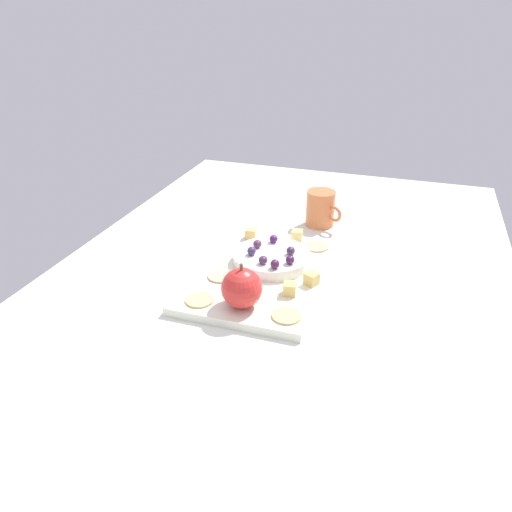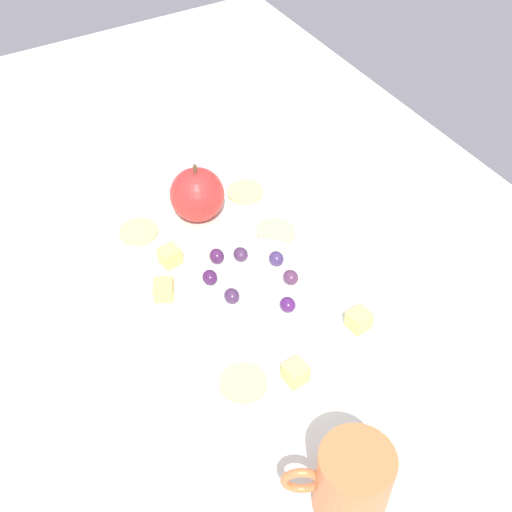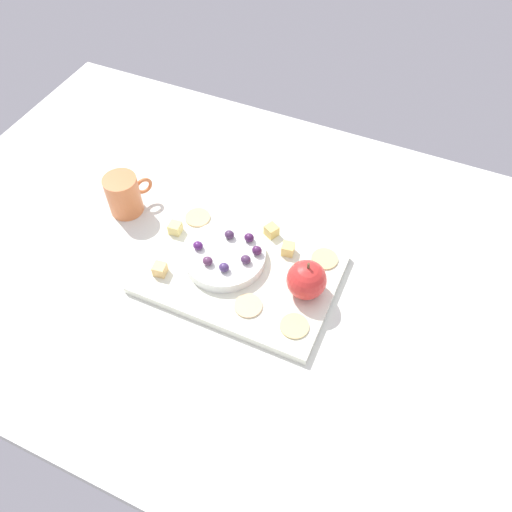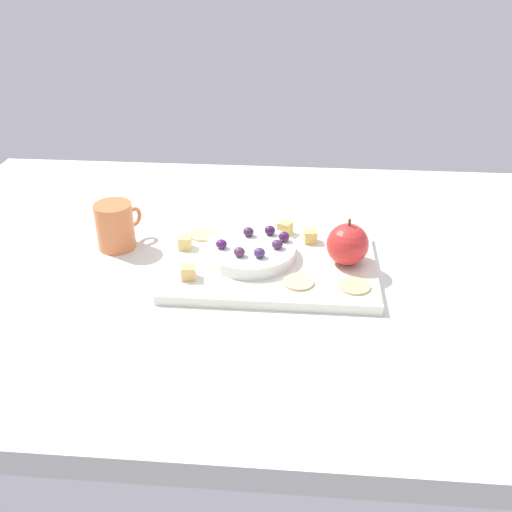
% 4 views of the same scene
% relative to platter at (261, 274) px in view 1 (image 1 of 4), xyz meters
% --- Properties ---
extents(table, '(1.47, 0.94, 0.04)m').
position_rel_platter_xyz_m(table, '(0.01, 0.03, -0.03)').
color(table, silver).
rests_on(table, ground).
extents(platter, '(0.37, 0.25, 0.02)m').
position_rel_platter_xyz_m(platter, '(0.00, 0.00, 0.00)').
color(platter, silver).
rests_on(platter, table).
extents(serving_dish, '(0.16, 0.16, 0.02)m').
position_rel_platter_xyz_m(serving_dish, '(-0.04, 0.01, 0.02)').
color(serving_dish, white).
rests_on(serving_dish, platter).
extents(apple_whole, '(0.07, 0.07, 0.07)m').
position_rel_platter_xyz_m(apple_whole, '(0.13, 0.01, 0.05)').
color(apple_whole, red).
rests_on(apple_whole, platter).
extents(apple_stem, '(0.01, 0.01, 0.01)m').
position_rel_platter_xyz_m(apple_stem, '(0.13, 0.01, 0.09)').
color(apple_stem, brown).
rests_on(apple_stem, apple_whole).
extents(cheese_cube_0, '(0.03, 0.03, 0.02)m').
position_rel_platter_xyz_m(cheese_cube_0, '(0.02, 0.11, 0.02)').
color(cheese_cube_0, '#E9C468').
rests_on(cheese_cube_0, platter).
extents(cheese_cube_1, '(0.03, 0.03, 0.02)m').
position_rel_platter_xyz_m(cheese_cube_1, '(-0.16, 0.04, 0.02)').
color(cheese_cube_1, '#E4CD74').
rests_on(cheese_cube_1, platter).
extents(cheese_cube_2, '(0.03, 0.03, 0.02)m').
position_rel_platter_xyz_m(cheese_cube_2, '(0.07, 0.08, 0.02)').
color(cheese_cube_2, '#E8D06D').
rests_on(cheese_cube_2, platter).
extents(cheese_cube_3, '(0.03, 0.03, 0.02)m').
position_rel_platter_xyz_m(cheese_cube_3, '(-0.14, -0.07, 0.02)').
color(cheese_cube_3, '#F4C371').
rests_on(cheese_cube_3, platter).
extents(cracker_0, '(0.05, 0.05, 0.00)m').
position_rel_platter_xyz_m(cracker_0, '(-0.14, 0.09, 0.01)').
color(cracker_0, '#D5B380').
rests_on(cracker_0, platter).
extents(cracker_1, '(0.05, 0.05, 0.00)m').
position_rel_platter_xyz_m(cracker_1, '(0.14, -0.07, 0.01)').
color(cracker_1, '#DFC47F').
rests_on(cracker_1, platter).
extents(cracker_2, '(0.05, 0.05, 0.00)m').
position_rel_platter_xyz_m(cracker_2, '(0.05, -0.07, 0.01)').
color(cracker_2, '#D8BA8B').
rests_on(cracker_2, platter).
extents(cracker_3, '(0.05, 0.05, 0.00)m').
position_rel_platter_xyz_m(cracker_3, '(0.14, 0.09, 0.01)').
color(cracker_3, '#E1BE7D').
rests_on(cracker_3, platter).
extents(grape_0, '(0.02, 0.02, 0.02)m').
position_rel_platter_xyz_m(grape_0, '(0.01, 0.01, 0.04)').
color(grape_0, '#492C4E').
rests_on(grape_0, serving_dish).
extents(grape_1, '(0.02, 0.02, 0.02)m').
position_rel_platter_xyz_m(grape_1, '(-0.05, -0.03, 0.04)').
color(grape_1, '#572F50').
rests_on(grape_1, serving_dish).
extents(grape_2, '(0.02, 0.02, 0.02)m').
position_rel_platter_xyz_m(grape_2, '(-0.05, 0.05, 0.04)').
color(grape_2, '#462A4D').
rests_on(grape_2, serving_dish).
extents(grape_3, '(0.02, 0.02, 0.02)m').
position_rel_platter_xyz_m(grape_3, '(-0.09, -0.00, 0.04)').
color(grape_3, '#4E1E61').
rests_on(grape_3, serving_dish).
extents(grape_4, '(0.02, 0.02, 0.02)m').
position_rel_platter_xyz_m(grape_4, '(-0.01, 0.06, 0.04)').
color(grape_4, '#451D4C').
rests_on(grape_4, serving_dish).
extents(grape_5, '(0.02, 0.02, 0.02)m').
position_rel_platter_xyz_m(grape_5, '(-0.02, -0.03, 0.04)').
color(grape_5, '#443062').
rests_on(grape_5, serving_dish).
extents(grape_6, '(0.02, 0.02, 0.02)m').
position_rel_platter_xyz_m(grape_6, '(0.02, 0.03, 0.04)').
color(grape_6, '#4A1F4C').
rests_on(grape_6, serving_dish).
extents(cup, '(0.07, 0.09, 0.09)m').
position_rel_platter_xyz_m(cup, '(-0.30, 0.06, 0.04)').
color(cup, '#D77340').
rests_on(cup, table).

